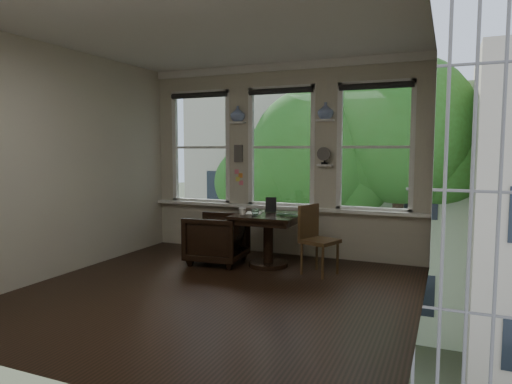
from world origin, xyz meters
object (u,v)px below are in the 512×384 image
at_px(armchair_left, 216,239).
at_px(laptop, 286,215).
at_px(table, 268,240).
at_px(side_chair_right, 320,240).
at_px(mug, 242,211).

height_order(armchair_left, laptop, laptop).
distance_m(table, side_chair_right, 0.81).
relative_size(side_chair_right, laptop, 2.66).
height_order(table, side_chair_right, side_chair_right).
bearing_deg(side_chair_right, armchair_left, 110.02).
xyz_separation_m(armchair_left, laptop, (1.07, 0.03, 0.40)).
bearing_deg(mug, armchair_left, 171.30).
height_order(table, armchair_left, table).
height_order(armchair_left, mug, mug).
relative_size(table, mug, 8.56).
bearing_deg(table, laptop, -18.36).
distance_m(side_chair_right, laptop, 0.57).
distance_m(armchair_left, mug, 0.63).
relative_size(side_chair_right, mug, 8.75).
distance_m(armchair_left, side_chair_right, 1.56).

